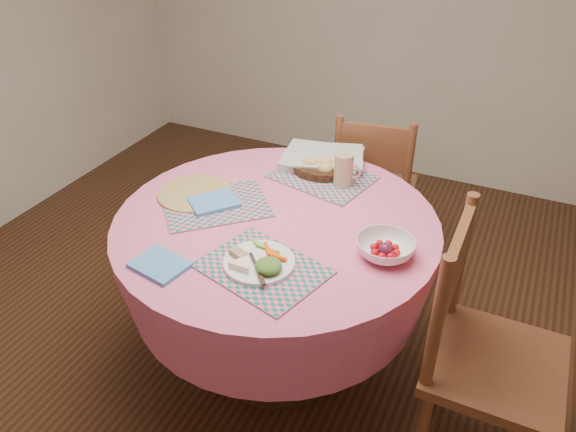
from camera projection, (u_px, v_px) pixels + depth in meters
name	position (u px, v px, depth m)	size (l,w,h in m)	color
ground	(278.00, 358.00, 2.53)	(4.00, 4.00, 0.00)	#331C0F
dining_table	(277.00, 260.00, 2.23)	(1.24, 1.24, 0.75)	#DC6681
chair_right	(481.00, 350.00, 1.88)	(0.44, 0.46, 0.99)	brown
chair_back	(373.00, 188.00, 2.89)	(0.47, 0.46, 0.90)	brown
placemat_front	(262.00, 268.00, 1.87)	(0.40, 0.30, 0.01)	#13705C
placemat_left	(216.00, 205.00, 2.21)	(0.40, 0.30, 0.01)	#13705C
placemat_back	(322.00, 177.00, 2.40)	(0.40, 0.30, 0.01)	#13705C
wicker_trivet	(195.00, 193.00, 2.28)	(0.30, 0.30, 0.01)	olive
napkin_near	(160.00, 265.00, 1.88)	(0.18, 0.14, 0.01)	#5089CD
napkin_far	(214.00, 202.00, 2.21)	(0.18, 0.14, 0.01)	#5089CD
dinner_plate	(260.00, 262.00, 1.87)	(0.24, 0.24, 0.05)	white
bread_bowl	(319.00, 167.00, 2.41)	(0.23, 0.23, 0.08)	black
latte_mug	(344.00, 169.00, 2.30)	(0.12, 0.08, 0.14)	tan
fruit_bowl	(385.00, 248.00, 1.92)	(0.21, 0.21, 0.06)	white
newspaper_stack	(323.00, 158.00, 2.49)	(0.40, 0.34, 0.04)	silver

